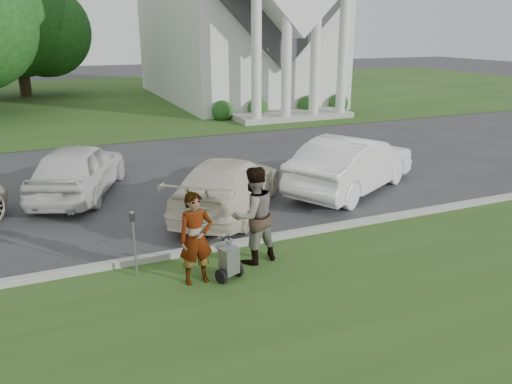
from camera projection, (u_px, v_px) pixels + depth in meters
ground at (223, 261)px, 10.14m from camera, size 120.00×120.00×0.00m
grass_strip at (290, 342)px, 7.52m from camera, size 80.00×7.00×0.01m
church_lawn at (91, 98)px, 33.75m from camera, size 80.00×30.00×0.01m
curb at (215, 247)px, 10.60m from camera, size 80.00×0.18×0.15m
church at (234, 5)px, 31.85m from camera, size 9.19×19.00×24.10m
tree_back at (16, 25)px, 33.41m from camera, size 9.61×7.60×8.89m
striping_cart at (229, 261)px, 9.28m from camera, size 0.70×1.02×0.88m
person_left at (196, 239)px, 9.03m from camera, size 0.64×0.42×1.74m
person_right at (253, 216)px, 9.83m from camera, size 1.08×0.92×1.97m
parking_meter_near at (134, 236)px, 9.26m from camera, size 0.09×0.09×1.31m
car_b at (78, 169)px, 13.97m from camera, size 3.29×4.78×1.51m
car_c at (228, 185)px, 12.79m from camera, size 4.42×4.94×1.38m
car_d at (352, 164)px, 14.35m from camera, size 5.06×3.83×1.60m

